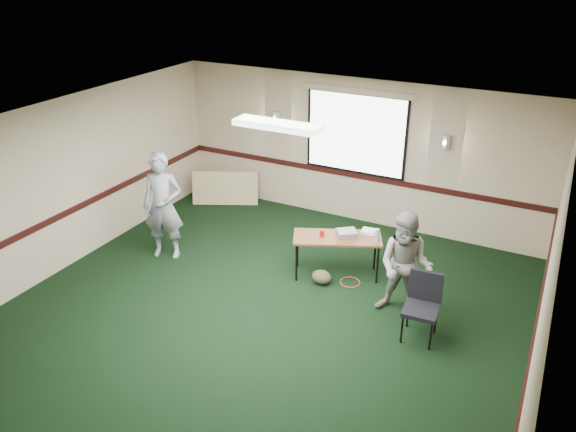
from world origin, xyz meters
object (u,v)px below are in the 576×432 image
at_px(projector, 347,233).
at_px(conference_chair, 423,301).
at_px(folding_table, 337,240).
at_px(person_left, 163,206).
at_px(person_right, 405,266).

height_order(projector, conference_chair, conference_chair).
xyz_separation_m(projector, conference_chair, (1.48, -0.98, -0.19)).
distance_m(projector, conference_chair, 1.78).
bearing_deg(folding_table, person_left, 170.43).
bearing_deg(person_right, folding_table, 156.19).
xyz_separation_m(projector, person_left, (-2.91, -0.79, 0.18)).
height_order(folding_table, person_left, person_left).
distance_m(folding_table, conference_chair, 1.84).
distance_m(conference_chair, person_left, 4.41).
distance_m(person_left, person_right, 4.03).
height_order(conference_chair, person_right, person_right).
bearing_deg(conference_chair, projector, 142.45).
bearing_deg(person_right, projector, 150.74).
height_order(projector, person_left, person_left).
relative_size(conference_chair, person_right, 0.58).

